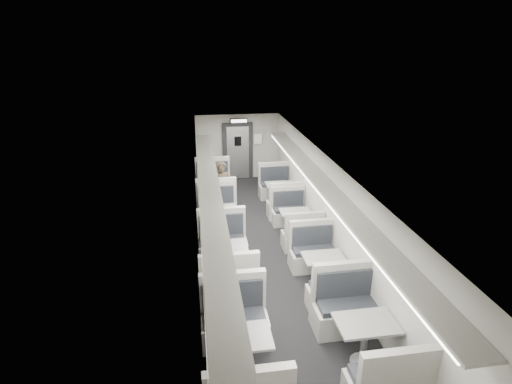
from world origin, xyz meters
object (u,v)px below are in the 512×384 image
object	(u,v)px
booth_left_b	(219,222)
booth_right_a	(280,195)
booth_right_b	(295,223)
booth_right_c	(323,271)
vestibule_door	(238,152)
booth_left_d	(240,357)
booth_left_a	(215,192)
passenger	(222,190)
exit_sign	(239,121)
booth_right_d	(364,342)
booth_left_c	(226,262)

from	to	relation	value
booth_left_b	booth_right_a	world-z (taller)	booth_left_b
booth_right_a	booth_right_b	bearing A→B (deg)	-90.00
booth_right_c	vestibule_door	distance (m)	7.31
booth_right_a	booth_right_c	distance (m)	4.39
booth_left_d	vestibule_door	size ratio (longest dim) A/B	1.11
booth_left_a	booth_right_a	size ratio (longest dim) A/B	1.09
booth_right_c	passenger	world-z (taller)	passenger
booth_left_a	exit_sign	world-z (taller)	exit_sign
booth_right_d	vestibule_door	xyz separation A→B (m)	(-1.00, 9.38, 0.62)
booth_left_d	booth_right_b	distance (m)	5.02
exit_sign	booth_left_c	bearing A→B (deg)	-99.29
booth_left_d	vestibule_door	bearing A→B (deg)	83.92
booth_left_b	booth_left_d	bearing A→B (deg)	-90.00
booth_left_c	booth_left_d	distance (m)	2.79
booth_right_a	booth_left_b	bearing A→B (deg)	-139.96
booth_left_d	booth_right_a	size ratio (longest dim) A/B	1.09
booth_right_a	passenger	distance (m)	1.94
booth_left_c	vestibule_door	bearing A→B (deg)	81.39
booth_left_d	booth_right_d	xyz separation A→B (m)	(2.00, 0.01, 0.00)
booth_left_a	exit_sign	xyz separation A→B (m)	(1.00, 1.87, 1.86)
booth_left_d	booth_left_a	bearing A→B (deg)	90.00
booth_right_b	exit_sign	bearing A→B (deg)	103.09
booth_right_c	exit_sign	size ratio (longest dim) A/B	3.38
booth_right_d	passenger	distance (m)	6.36
booth_right_b	passenger	xyz separation A→B (m)	(-1.83, 1.49, 0.49)
booth_right_c	vestibule_door	bearing A→B (deg)	97.89
booth_left_a	passenger	size ratio (longest dim) A/B	1.38
booth_right_d	passenger	xyz separation A→B (m)	(-1.83, 6.08, 0.43)
booth_left_a	passenger	xyz separation A→B (m)	(0.17, -0.94, 0.43)
booth_left_b	booth_left_d	distance (m)	4.89
booth_left_a	booth_left_c	distance (m)	4.25
booth_left_b	vestibule_door	distance (m)	4.66
booth_right_c	exit_sign	xyz separation A→B (m)	(-1.00, 6.73, 1.91)
booth_left_c	booth_left_d	world-z (taller)	booth_left_d
booth_left_b	booth_right_c	size ratio (longest dim) A/B	1.05
booth_left_b	booth_right_b	size ratio (longest dim) A/B	1.11
booth_left_c	booth_right_c	distance (m)	2.09
booth_left_b	booth_right_c	distance (m)	3.37
booth_left_b	passenger	bearing A→B (deg)	81.81
booth_left_a	booth_left_d	world-z (taller)	same
passenger	booth_right_d	bearing A→B (deg)	-72.74
vestibule_door	passenger	bearing A→B (deg)	-104.08
booth_right_d	passenger	world-z (taller)	passenger
booth_right_b	vestibule_door	xyz separation A→B (m)	(-1.00, 4.79, 0.69)
vestibule_door	booth_right_b	bearing A→B (deg)	-78.21
booth_right_c	vestibule_door	world-z (taller)	vestibule_door
booth_left_d	exit_sign	bearing A→B (deg)	83.59
booth_left_b	booth_left_c	distance (m)	2.10
booth_left_a	booth_right_a	xyz separation A→B (m)	(2.00, -0.47, -0.04)
booth_right_d	vestibule_door	bearing A→B (deg)	96.09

